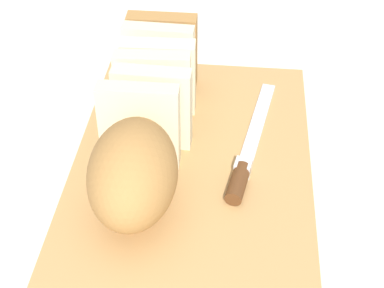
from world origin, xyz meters
name	(u,v)px	position (x,y,z in m)	size (l,w,h in m)	color
ground_plane	(192,176)	(0.00, 0.00, 0.00)	(3.00, 3.00, 0.00)	silver
cutting_board	(192,169)	(0.00, 0.00, 0.01)	(0.43, 0.29, 0.02)	tan
bread_loaf	(145,125)	(0.00, 0.06, 0.08)	(0.33, 0.11, 0.11)	#A8753D
bread_knife	(244,164)	(-0.01, -0.06, 0.03)	(0.24, 0.07, 0.02)	silver
crumb_near_knife	(164,161)	(0.00, 0.03, 0.03)	(0.01, 0.01, 0.01)	tan
crumb_near_loaf	(145,162)	(-0.01, 0.06, 0.03)	(0.01, 0.01, 0.01)	tan
crumb_stray_left	(163,196)	(-0.06, 0.03, 0.03)	(0.01, 0.01, 0.01)	tan
crumb_stray_right	(132,175)	(-0.03, 0.07, 0.03)	(0.01, 0.01, 0.01)	tan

